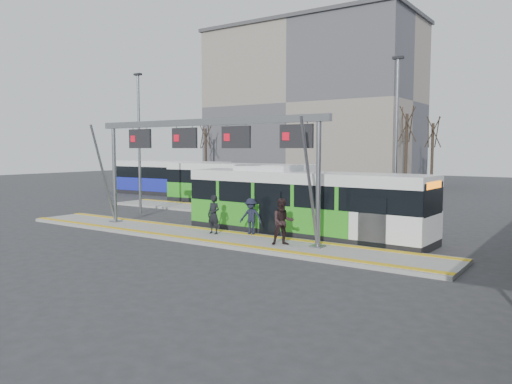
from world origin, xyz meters
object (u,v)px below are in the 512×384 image
at_px(gantry, 203,142).
at_px(passenger_a, 214,215).
at_px(passenger_c, 251,217).
at_px(passenger_b, 283,222).
at_px(hero_bus, 302,204).

bearing_deg(gantry, passenger_a, 9.42).
height_order(gantry, passenger_c, gantry).
height_order(passenger_a, passenger_b, passenger_b).
bearing_deg(gantry, passenger_c, 22.20).
xyz_separation_m(passenger_a, passenger_c, (1.54, 0.76, -0.06)).
xyz_separation_m(passenger_b, passenger_c, (-2.42, 1.21, -0.12)).
relative_size(gantry, passenger_a, 7.39).
bearing_deg(passenger_c, passenger_b, -37.62).
relative_size(passenger_a, passenger_c, 1.07).
relative_size(gantry, hero_bus, 1.09).
distance_m(passenger_a, passenger_c, 1.71).
distance_m(gantry, passenger_b, 5.53).
xyz_separation_m(gantry, hero_bus, (3.68, 2.65, -2.81)).
distance_m(gantry, hero_bus, 5.34).
xyz_separation_m(hero_bus, passenger_c, (-1.61, -1.81, -0.51)).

